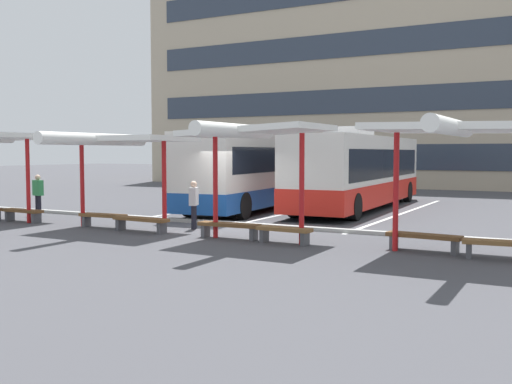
% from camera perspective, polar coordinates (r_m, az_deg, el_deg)
% --- Properties ---
extents(ground_plane, '(160.00, 160.00, 0.00)m').
position_cam_1_polar(ground_plane, '(19.80, -2.95, -3.33)').
color(ground_plane, '#47474C').
extents(terminal_building, '(42.33, 13.96, 18.33)m').
position_cam_1_polar(terminal_building, '(48.33, 16.16, 10.01)').
color(terminal_building, tan).
rests_on(terminal_building, ground).
extents(coach_bus_0, '(3.55, 12.55, 3.56)m').
position_cam_1_polar(coach_bus_0, '(26.41, 0.63, 2.05)').
color(coach_bus_0, silver).
rests_on(coach_bus_0, ground).
extents(coach_bus_1, '(3.08, 12.49, 3.48)m').
position_cam_1_polar(coach_bus_1, '(26.37, 9.81, 1.86)').
color(coach_bus_1, silver).
rests_on(coach_bus_1, ground).
extents(lane_stripe_0, '(0.16, 14.00, 0.01)m').
position_cam_1_polar(lane_stripe_0, '(27.93, -2.59, -1.23)').
color(lane_stripe_0, white).
rests_on(lane_stripe_0, ground).
extents(lane_stripe_1, '(0.16, 14.00, 0.01)m').
position_cam_1_polar(lane_stripe_1, '(26.09, 5.12, -1.60)').
color(lane_stripe_1, white).
rests_on(lane_stripe_1, ground).
extents(lane_stripe_2, '(0.16, 14.00, 0.01)m').
position_cam_1_polar(lane_stripe_2, '(24.79, 13.82, -1.98)').
color(lane_stripe_2, white).
rests_on(lane_stripe_2, ground).
extents(bench_1, '(1.75, 0.50, 0.45)m').
position_cam_1_polar(bench_1, '(22.66, -21.35, -1.83)').
color(bench_1, brown).
rests_on(bench_1, ground).
extents(waiting_shelter_1, '(4.35, 4.60, 3.03)m').
position_cam_1_polar(waiting_shelter_1, '(19.20, -13.27, 4.74)').
color(waiting_shelter_1, red).
rests_on(waiting_shelter_1, ground).
extents(bench_2, '(1.69, 0.54, 0.45)m').
position_cam_1_polar(bench_2, '(20.19, -14.39, -2.35)').
color(bench_2, brown).
rests_on(bench_2, ground).
extents(bench_3, '(2.01, 0.54, 0.45)m').
position_cam_1_polar(bench_3, '(18.80, -10.94, -2.73)').
color(bench_3, brown).
rests_on(bench_3, ground).
extents(waiting_shelter_2, '(3.71, 4.38, 3.21)m').
position_cam_1_polar(waiting_shelter_2, '(16.26, -0.35, 5.57)').
color(waiting_shelter_2, red).
rests_on(waiting_shelter_2, ground).
extents(bench_4, '(1.89, 0.48, 0.45)m').
position_cam_1_polar(bench_4, '(17.07, -2.58, -3.33)').
color(bench_4, brown).
rests_on(bench_4, ground).
extents(bench_5, '(1.57, 0.51, 0.45)m').
position_cam_1_polar(bench_5, '(16.11, 2.70, -3.79)').
color(bench_5, brown).
rests_on(bench_5, ground).
extents(waiting_shelter_3, '(4.13, 5.31, 3.18)m').
position_cam_1_polar(waiting_shelter_3, '(14.61, 18.96, 5.57)').
color(waiting_shelter_3, red).
rests_on(waiting_shelter_3, ground).
extents(bench_6, '(1.87, 0.60, 0.45)m').
position_cam_1_polar(bench_6, '(15.37, 15.70, -4.27)').
color(bench_6, brown).
rests_on(bench_6, ground).
extents(bench_7, '(1.69, 0.59, 0.45)m').
position_cam_1_polar(bench_7, '(14.79, 22.29, -4.75)').
color(bench_7, brown).
rests_on(bench_7, ground).
extents(platform_kerb, '(44.00, 0.24, 0.12)m').
position_cam_1_polar(platform_kerb, '(20.19, -2.28, -3.02)').
color(platform_kerb, '#ADADA8').
rests_on(platform_kerb, ground).
extents(waiting_passenger_0, '(0.36, 0.49, 1.54)m').
position_cam_1_polar(waiting_passenger_0, '(19.21, -5.95, -0.94)').
color(waiting_passenger_0, black).
rests_on(waiting_passenger_0, ground).
extents(waiting_passenger_1, '(0.50, 0.31, 1.60)m').
position_cam_1_polar(waiting_passenger_1, '(24.56, -20.07, -0.03)').
color(waiting_passenger_1, black).
rests_on(waiting_passenger_1, ground).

